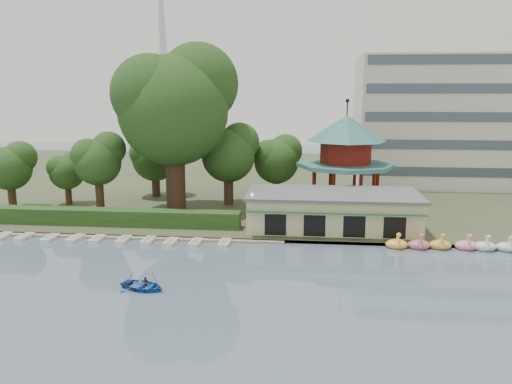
# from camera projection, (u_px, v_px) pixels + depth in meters

# --- Properties ---
(ground_plane) EXTENTS (220.00, 220.00, 0.00)m
(ground_plane) POSITION_uv_depth(u_px,v_px,m) (201.00, 314.00, 34.35)
(ground_plane) COLOR slate
(ground_plane) RESTS_ON ground
(shore) EXTENTS (220.00, 70.00, 0.40)m
(shore) POSITION_uv_depth(u_px,v_px,m) (264.00, 180.00, 85.00)
(shore) COLOR #424930
(shore) RESTS_ON ground
(embankment) EXTENTS (220.00, 0.60, 0.30)m
(embankment) POSITION_uv_depth(u_px,v_px,m) (236.00, 239.00, 51.19)
(embankment) COLOR gray
(embankment) RESTS_ON ground
(dock) EXTENTS (34.00, 1.60, 0.24)m
(dock) POSITION_uv_depth(u_px,v_px,m) (123.00, 236.00, 52.25)
(dock) COLOR gray
(dock) RESTS_ON ground
(boathouse) EXTENTS (18.60, 9.39, 3.90)m
(boathouse) POSITION_uv_depth(u_px,v_px,m) (333.00, 210.00, 54.33)
(boathouse) COLOR beige
(boathouse) RESTS_ON shore
(pavilion) EXTENTS (12.40, 12.40, 13.50)m
(pavilion) POSITION_uv_depth(u_px,v_px,m) (346.00, 152.00, 62.89)
(pavilion) COLOR beige
(pavilion) RESTS_ON shore
(office_building) EXTENTS (38.00, 18.00, 20.00)m
(office_building) POSITION_uv_depth(u_px,v_px,m) (473.00, 126.00, 77.01)
(office_building) COLOR silver
(office_building) RESTS_ON shore
(broadcast_tower) EXTENTS (8.00, 8.00, 96.00)m
(broadcast_tower) POSITION_uv_depth(u_px,v_px,m) (162.00, 33.00, 168.08)
(broadcast_tower) COLOR silver
(broadcast_tower) RESTS_ON ground
(hedge) EXTENTS (30.00, 2.00, 1.80)m
(hedge) POSITION_uv_depth(u_px,v_px,m) (107.00, 217.00, 55.52)
(hedge) COLOR #284A1C
(hedge) RESTS_ON shore
(lamp_post) EXTENTS (0.36, 0.36, 4.28)m
(lamp_post) POSITION_uv_depth(u_px,v_px,m) (252.00, 206.00, 52.06)
(lamp_post) COLOR black
(lamp_post) RESTS_ON shore
(big_tree) EXTENTS (14.67, 13.67, 20.53)m
(big_tree) POSITION_uv_depth(u_px,v_px,m) (175.00, 102.00, 59.95)
(big_tree) COLOR #3A281C
(big_tree) RESTS_ON shore
(small_trees) EXTENTS (39.39, 16.14, 10.67)m
(small_trees) POSITION_uv_depth(u_px,v_px,m) (166.00, 157.00, 65.36)
(small_trees) COLOR #3A281C
(small_trees) RESTS_ON shore
(swan_boats) EXTENTS (12.62, 2.01, 1.92)m
(swan_boats) POSITION_uv_depth(u_px,v_px,m) (452.00, 245.00, 48.37)
(swan_boats) COLOR yellow
(swan_boats) RESTS_ON ground
(moored_rowboats) EXTENTS (27.44, 2.69, 0.36)m
(moored_rowboats) POSITION_uv_depth(u_px,v_px,m) (98.00, 239.00, 51.08)
(moored_rowboats) COLOR silver
(moored_rowboats) RESTS_ON ground
(rowboat_with_passengers) EXTENTS (5.94, 5.01, 2.01)m
(rowboat_with_passengers) POSITION_uv_depth(u_px,v_px,m) (143.00, 283.00, 38.63)
(rowboat_with_passengers) COLOR #1A4FA8
(rowboat_with_passengers) RESTS_ON ground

